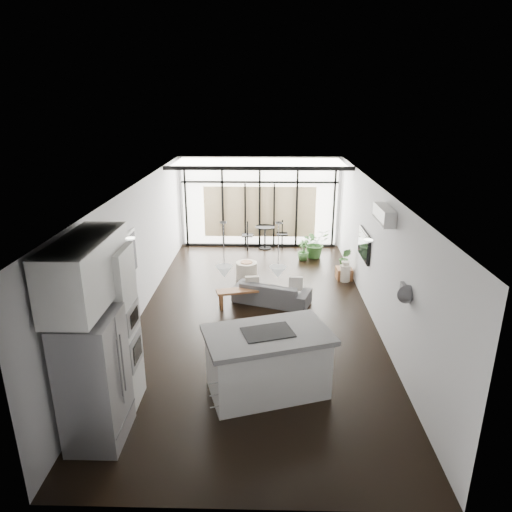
{
  "coord_description": "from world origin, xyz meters",
  "views": [
    {
      "loc": [
        0.23,
        -8.99,
        4.47
      ],
      "look_at": [
        0.0,
        0.3,
        1.25
      ],
      "focal_mm": 32.0,
      "sensor_mm": 36.0,
      "label": 1
    }
  ],
  "objects_px": {
    "sofa": "(272,289)",
    "milk_can": "(345,271)",
    "island": "(267,362)",
    "tv": "(364,245)",
    "pouf": "(247,271)",
    "fridge": "(94,380)",
    "console_bench": "(244,297)"
  },
  "relations": [
    {
      "from": "tv",
      "to": "sofa",
      "type": "bearing_deg",
      "value": -170.27
    },
    {
      "from": "pouf",
      "to": "island",
      "type": "bearing_deg",
      "value": -83.53
    },
    {
      "from": "console_bench",
      "to": "pouf",
      "type": "bearing_deg",
      "value": 76.18
    },
    {
      "from": "island",
      "to": "console_bench",
      "type": "distance_m",
      "value": 3.24
    },
    {
      "from": "island",
      "to": "milk_can",
      "type": "height_order",
      "value": "island"
    },
    {
      "from": "pouf",
      "to": "tv",
      "type": "xyz_separation_m",
      "value": [
        2.75,
        -1.1,
        1.08
      ]
    },
    {
      "from": "fridge",
      "to": "tv",
      "type": "relative_size",
      "value": 1.68
    },
    {
      "from": "pouf",
      "to": "fridge",
      "type": "bearing_deg",
      "value": -106.49
    },
    {
      "from": "fridge",
      "to": "sofa",
      "type": "bearing_deg",
      "value": 61.82
    },
    {
      "from": "milk_can",
      "to": "tv",
      "type": "relative_size",
      "value": 0.49
    },
    {
      "from": "sofa",
      "to": "tv",
      "type": "bearing_deg",
      "value": -151.1
    },
    {
      "from": "island",
      "to": "tv",
      "type": "xyz_separation_m",
      "value": [
        2.2,
        3.73,
        0.77
      ]
    },
    {
      "from": "fridge",
      "to": "tv",
      "type": "xyz_separation_m",
      "value": [
        4.51,
        4.85,
        0.37
      ]
    },
    {
      "from": "sofa",
      "to": "milk_can",
      "type": "xyz_separation_m",
      "value": [
        1.9,
        1.36,
        -0.07
      ]
    },
    {
      "from": "console_bench",
      "to": "tv",
      "type": "bearing_deg",
      "value": -3.34
    },
    {
      "from": "console_bench",
      "to": "tv",
      "type": "height_order",
      "value": "tv"
    },
    {
      "from": "island",
      "to": "fridge",
      "type": "bearing_deg",
      "value": -171.97
    },
    {
      "from": "sofa",
      "to": "console_bench",
      "type": "bearing_deg",
      "value": 36.17
    },
    {
      "from": "milk_can",
      "to": "console_bench",
      "type": "bearing_deg",
      "value": -148.38
    },
    {
      "from": "pouf",
      "to": "milk_can",
      "type": "bearing_deg",
      "value": -2.29
    },
    {
      "from": "fridge",
      "to": "island",
      "type": "bearing_deg",
      "value": 25.84
    },
    {
      "from": "fridge",
      "to": "console_bench",
      "type": "xyz_separation_m",
      "value": [
        1.79,
        4.3,
        -0.72
      ]
    },
    {
      "from": "sofa",
      "to": "pouf",
      "type": "relative_size",
      "value": 3.14
    },
    {
      "from": "island",
      "to": "fridge",
      "type": "distance_m",
      "value": 2.6
    },
    {
      "from": "sofa",
      "to": "milk_can",
      "type": "height_order",
      "value": "sofa"
    },
    {
      "from": "island",
      "to": "pouf",
      "type": "height_order",
      "value": "island"
    },
    {
      "from": "island",
      "to": "sofa",
      "type": "bearing_deg",
      "value": 70.56
    },
    {
      "from": "tv",
      "to": "milk_can",
      "type": "bearing_deg",
      "value": 101.88
    },
    {
      "from": "pouf",
      "to": "tv",
      "type": "height_order",
      "value": "tv"
    },
    {
      "from": "sofa",
      "to": "tv",
      "type": "height_order",
      "value": "tv"
    },
    {
      "from": "console_bench",
      "to": "pouf",
      "type": "relative_size",
      "value": 2.26
    },
    {
      "from": "pouf",
      "to": "milk_can",
      "type": "height_order",
      "value": "milk_can"
    }
  ]
}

